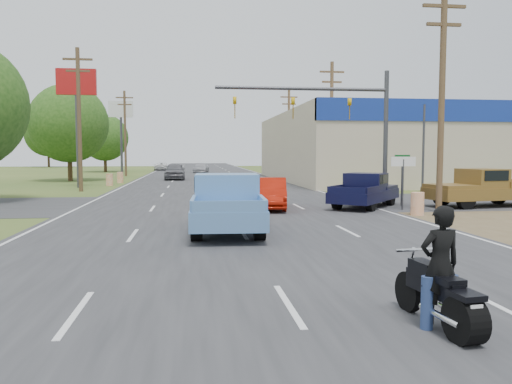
{
  "coord_description": "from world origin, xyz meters",
  "views": [
    {
      "loc": [
        -1.65,
        -8.43,
        2.67
      ],
      "look_at": [
        0.59,
        9.21,
        1.3
      ],
      "focal_mm": 35.0,
      "sensor_mm": 36.0,
      "label": 1
    }
  ],
  "objects": [
    {
      "name": "navy_pickup",
      "position": [
        6.88,
        15.39,
        0.86
      ],
      "size": [
        4.76,
        5.26,
        1.71
      ],
      "rotation": [
        0.0,
        0.0,
        -0.67
      ],
      "color": "black",
      "rests_on": "ground"
    },
    {
      "name": "ground",
      "position": [
        0.0,
        0.0,
        0.0
      ],
      "size": [
        200.0,
        200.0,
        0.0
      ],
      "primitive_type": "plane",
      "color": "#344F1F",
      "rests_on": "ground"
    },
    {
      "name": "main_road",
      "position": [
        0.0,
        40.0,
        0.01
      ],
      "size": [
        15.0,
        180.0,
        0.02
      ],
      "primitive_type": "cube",
      "color": "#2D2D30",
      "rests_on": "ground"
    },
    {
      "name": "barrel_1",
      "position": [
        8.4,
        20.5,
        0.5
      ],
      "size": [
        0.56,
        0.56,
        1.0
      ],
      "primitive_type": "cylinder",
      "color": "orange",
      "rests_on": "ground"
    },
    {
      "name": "street_name_sign",
      "position": [
        8.8,
        15.5,
        1.61
      ],
      "size": [
        0.8,
        0.08,
        2.61
      ],
      "color": "#3F3F44",
      "rests_on": "ground"
    },
    {
      "name": "motorcycle",
      "position": [
        2.06,
        -1.47,
        0.49
      ],
      "size": [
        0.69,
        2.2,
        1.11
      ],
      "rotation": [
        0.0,
        0.0,
        0.11
      ],
      "color": "black",
      "rests_on": "ground"
    },
    {
      "name": "tree_6",
      "position": [
        -30.0,
        95.0,
        6.51
      ],
      "size": [
        8.82,
        8.82,
        10.92
      ],
      "color": "#422D19",
      "rests_on": "ground"
    },
    {
      "name": "tree_5",
      "position": [
        30.0,
        95.0,
        5.88
      ],
      "size": [
        7.98,
        7.98,
        9.88
      ],
      "color": "#422D19",
      "rests_on": "ground"
    },
    {
      "name": "barrel_3",
      "position": [
        -8.2,
        38.0,
        0.5
      ],
      "size": [
        0.56,
        0.56,
        1.0
      ],
      "primitive_type": "cylinder",
      "color": "orange",
      "rests_on": "ground"
    },
    {
      "name": "rider",
      "position": [
        2.05,
        -1.41,
        0.9
      ],
      "size": [
        0.7,
        0.5,
        1.8
      ],
      "primitive_type": "imported",
      "rotation": [
        0.0,
        0.0,
        3.25
      ],
      "color": "black",
      "rests_on": "ground"
    },
    {
      "name": "lane_sign",
      "position": [
        8.2,
        14.0,
        1.9
      ],
      "size": [
        1.2,
        0.08,
        2.52
      ],
      "color": "#3F3F44",
      "rests_on": "ground"
    },
    {
      "name": "pole_sign_left_far",
      "position": [
        -10.5,
        56.0,
        7.17
      ],
      "size": [
        3.0,
        0.35,
        9.2
      ],
      "color": "#3F3F44",
      "rests_on": "ground"
    },
    {
      "name": "brown_pickup",
      "position": [
        12.73,
        14.93,
        0.97
      ],
      "size": [
        6.02,
        3.01,
        1.91
      ],
      "rotation": [
        0.0,
        0.0,
        1.71
      ],
      "color": "black",
      "rests_on": "ground"
    },
    {
      "name": "distant_car_silver",
      "position": [
        -0.5,
        61.93,
        0.66
      ],
      "size": [
        2.58,
        4.78,
        1.32
      ],
      "primitive_type": "imported",
      "rotation": [
        0.0,
        0.0,
        -0.17
      ],
      "color": "#AFAFB4",
      "rests_on": "ground"
    },
    {
      "name": "tree_1",
      "position": [
        -13.5,
        42.0,
        5.57
      ],
      "size": [
        7.56,
        7.56,
        9.36
      ],
      "color": "#422D19",
      "rests_on": "ground"
    },
    {
      "name": "pole_sign_left_near",
      "position": [
        -10.5,
        32.0,
        7.17
      ],
      "size": [
        3.0,
        0.35,
        9.2
      ],
      "color": "#3F3F44",
      "rests_on": "ground"
    },
    {
      "name": "tree_2",
      "position": [
        -14.2,
        66.0,
        4.95
      ],
      "size": [
        6.72,
        6.72,
        8.32
      ],
      "color": "#422D19",
      "rests_on": "ground"
    },
    {
      "name": "utility_pole_1",
      "position": [
        9.5,
        13.0,
        5.32
      ],
      "size": [
        2.0,
        0.28,
        10.0
      ],
      "color": "#4C3823",
      "rests_on": "ground"
    },
    {
      "name": "distant_car_white",
      "position": [
        -6.5,
        72.15,
        0.64
      ],
      "size": [
        2.35,
        4.73,
        1.29
      ],
      "primitive_type": "imported",
      "rotation": [
        0.0,
        0.0,
        3.1
      ],
      "color": "white",
      "rests_on": "ground"
    },
    {
      "name": "barrel_2",
      "position": [
        -8.5,
        34.0,
        0.5
      ],
      "size": [
        0.56,
        0.56,
        1.0
      ],
      "primitive_type": "cylinder",
      "color": "orange",
      "rests_on": "ground"
    },
    {
      "name": "utility_pole_5",
      "position": [
        -9.5,
        28.0,
        5.32
      ],
      "size": [
        2.0,
        0.28,
        10.0
      ],
      "color": "#4C3823",
      "rests_on": "ground"
    },
    {
      "name": "red_convertible",
      "position": [
        2.03,
        15.28,
        0.74
      ],
      "size": [
        2.26,
        4.71,
        1.49
      ],
      "primitive_type": "imported",
      "rotation": [
        0.0,
        0.0,
        -0.16
      ],
      "color": "#AA1707",
      "rests_on": "ground"
    },
    {
      "name": "signal_mast",
      "position": [
        5.82,
        17.0,
        4.8
      ],
      "size": [
        9.12,
        0.4,
        7.0
      ],
      "color": "#3F3F44",
      "rests_on": "ground"
    },
    {
      "name": "barrel_0",
      "position": [
        8.0,
        12.0,
        0.5
      ],
      "size": [
        0.56,
        0.56,
        1.0
      ],
      "primitive_type": "cylinder",
      "color": "orange",
      "rests_on": "ground"
    },
    {
      "name": "utility_pole_3",
      "position": [
        9.5,
        49.0,
        5.32
      ],
      "size": [
        2.0,
        0.28,
        10.0
      ],
      "color": "#4C3823",
      "rests_on": "ground"
    },
    {
      "name": "utility_pole_6",
      "position": [
        -9.5,
        52.0,
        5.32
      ],
      "size": [
        2.0,
        0.28,
        10.0
      ],
      "color": "#4C3823",
      "rests_on": "ground"
    },
    {
      "name": "dirt_verge",
      "position": [
        11.0,
        10.0,
        0.01
      ],
      "size": [
        8.0,
        18.0,
        0.01
      ],
      "primitive_type": "cube",
      "color": "brown",
      "rests_on": "ground"
    },
    {
      "name": "blue_pickup",
      "position": [
        -0.49,
        8.63,
        1.0
      ],
      "size": [
        2.56,
        6.06,
        1.98
      ],
      "rotation": [
        0.0,
        0.0,
        -0.05
      ],
      "color": "black",
      "rests_on": "ground"
    },
    {
      "name": "utility_pole_2",
      "position": [
        9.5,
        31.0,
        5.32
      ],
      "size": [
        2.0,
        0.28,
        10.0
      ],
      "color": "#4C3823",
      "rests_on": "ground"
    },
    {
      "name": "cross_road",
      "position": [
        0.0,
        18.0,
        0.01
      ],
      "size": [
        120.0,
        10.0,
        0.02
      ],
      "primitive_type": "cube",
      "color": "#2D2D30",
      "rests_on": "ground"
    },
    {
      "name": "distant_car_grey",
      "position": [
        -3.47,
        43.16,
        0.86
      ],
      "size": [
        2.06,
        5.06,
        1.72
      ],
      "primitive_type": "imported",
      "rotation": [
        0.0,
        0.0,
        0.01
      ],
      "color": "slate",
      "rests_on": "ground"
    }
  ]
}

